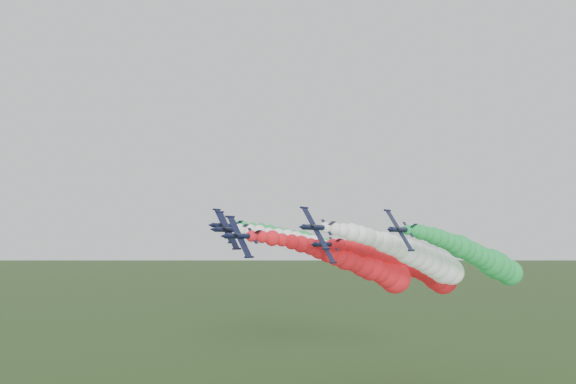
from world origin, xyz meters
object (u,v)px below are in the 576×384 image
object	(u,v)px
jet_inner_left	(342,257)
jet_lead	(364,266)
jet_outer_left	(332,252)
jet_outer_right	(483,259)
jet_trail	(417,269)
jet_inner_right	(422,259)

from	to	relation	value
jet_inner_left	jet_lead	bearing A→B (deg)	-22.67
jet_outer_left	jet_inner_left	bearing A→B (deg)	-48.12
jet_outer_right	jet_trail	world-z (taller)	jet_outer_right
jet_inner_left	jet_outer_right	bearing A→B (deg)	22.25
jet_outer_left	jet_trail	distance (m)	22.51
jet_trail	jet_outer_right	bearing A→B (deg)	-17.73
jet_outer_left	jet_trail	size ratio (longest dim) A/B	0.99
jet_inner_right	jet_outer_left	bearing A→B (deg)	165.19
jet_outer_right	jet_trail	bearing A→B (deg)	162.27
jet_lead	jet_trail	size ratio (longest dim) A/B	1.00
jet_inner_right	jet_trail	size ratio (longest dim) A/B	0.99
jet_trail	jet_lead	bearing A→B (deg)	-100.91
jet_inner_right	jet_outer_left	size ratio (longest dim) A/B	1.00
jet_inner_left	jet_outer_left	xyz separation A→B (m)	(-8.59, 9.58, 0.86)
jet_outer_left	jet_outer_right	bearing A→B (deg)	4.10
jet_inner_right	jet_outer_right	distance (m)	14.78
jet_lead	jet_inner_right	size ratio (longest dim) A/B	1.01
jet_lead	jet_trail	bearing A→B (deg)	79.09
jet_lead	jet_inner_left	bearing A→B (deg)	157.33
jet_inner_left	jet_inner_right	xyz separation A→B (m)	(19.53, 2.14, -0.11)
jet_lead	jet_inner_right	distance (m)	13.16
jet_inner_right	jet_trail	world-z (taller)	jet_inner_right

